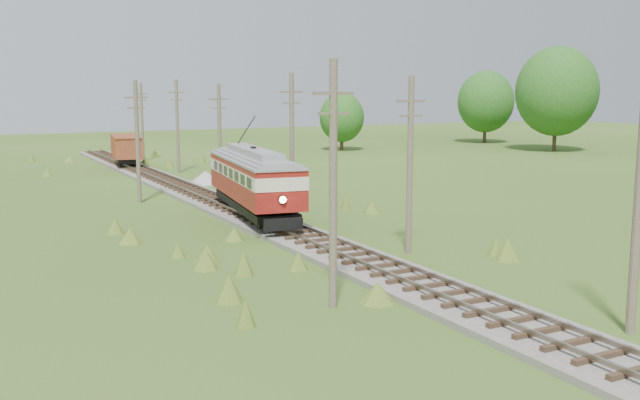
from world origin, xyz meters
TOP-DOWN VIEW (x-y plane):
  - railbed_main at (0.00, 34.00)m, footprint 3.60×96.00m
  - streetcar at (-0.00, 29.66)m, footprint 4.85×12.94m
  - gondola at (0.00, 64.04)m, footprint 3.88×8.55m
  - gravel_pile at (3.15, 47.68)m, footprint 3.04×3.23m
  - utility_pole_r_1 at (3.10, 5.00)m, footprint 0.30×0.30m
  - utility_pole_r_2 at (3.30, 18.00)m, footprint 1.60×0.30m
  - utility_pole_r_3 at (3.20, 31.00)m, footprint 1.60×0.30m
  - utility_pole_r_4 at (3.00, 44.00)m, footprint 1.60×0.30m
  - utility_pole_r_5 at (3.40, 57.00)m, footprint 1.60×0.30m
  - utility_pole_r_6 at (3.20, 70.00)m, footprint 1.60×0.30m
  - utility_pole_l_a at (-4.20, 12.00)m, footprint 1.60×0.30m
  - utility_pole_l_b at (-4.50, 40.00)m, footprint 1.60×0.30m
  - tree_right_4 at (54.00, 58.00)m, footprint 10.50×10.50m
  - tree_right_5 at (56.00, 74.00)m, footprint 8.40×8.40m
  - tree_mid_b at (30.00, 72.00)m, footprint 5.88×5.88m

SIDE VIEW (x-z plane):
  - railbed_main at x=0.00m, z-range -0.09..0.48m
  - gravel_pile at x=3.15m, z-range -0.04..1.07m
  - gondola at x=0.00m, z-range 0.67..3.41m
  - streetcar at x=0.00m, z-range -0.22..5.63m
  - utility_pole_r_4 at x=3.00m, z-range 0.12..8.52m
  - tree_mid_b at x=30.00m, z-range 0.54..8.12m
  - utility_pole_r_1 at x=3.10m, z-range 0.00..8.80m
  - utility_pole_r_2 at x=3.30m, z-range 0.12..8.72m
  - utility_pole_l_b at x=-4.50m, z-range 0.12..8.72m
  - utility_pole_r_6 at x=3.20m, z-range 0.12..8.82m
  - utility_pole_r_5 at x=3.40m, z-range 0.13..9.03m
  - utility_pole_r_3 at x=3.20m, z-range 0.13..9.13m
  - utility_pole_l_a at x=-4.20m, z-range 0.13..9.13m
  - tree_right_5 at x=56.00m, z-range 0.78..11.60m
  - tree_right_4 at x=54.00m, z-range 0.98..14.51m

